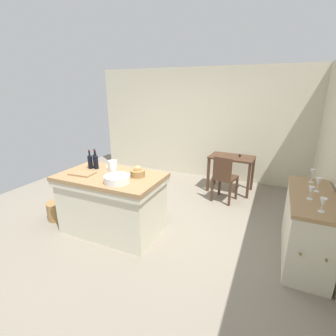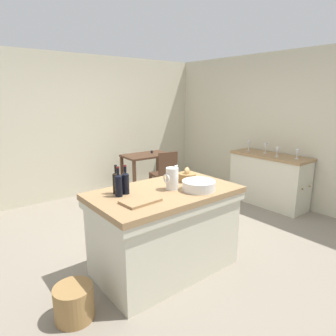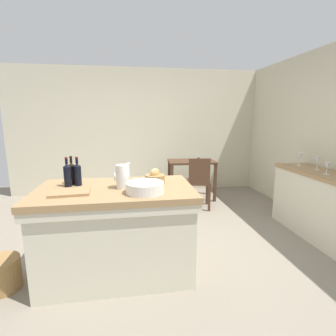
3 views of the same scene
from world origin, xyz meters
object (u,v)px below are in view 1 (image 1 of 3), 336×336
at_px(writing_desk, 231,162).
at_px(wine_glass_left, 311,191).
at_px(wine_glass_far_left, 323,202).
at_px(wine_glass_middle, 318,182).
at_px(wicker_hamper, 58,210).
at_px(side_cabinet, 307,227).
at_px(wash_bowl, 117,179).
at_px(wine_glass_right, 313,173).
at_px(wine_bottle_green, 90,161).
at_px(bread_basket, 138,173).
at_px(pitcher, 113,168).
at_px(cutting_board, 82,173).
at_px(island_table, 112,201).
at_px(wine_bottle_amber, 95,160).
at_px(wine_bottle_dark, 96,161).
at_px(wooden_chair, 224,177).

relative_size(writing_desk, wine_glass_left, 6.02).
height_order(wine_glass_far_left, wine_glass_left, same).
height_order(writing_desk, wine_glass_middle, wine_glass_middle).
bearing_deg(wicker_hamper, side_cabinet, 8.76).
height_order(wash_bowl, wine_glass_right, wine_glass_right).
distance_m(writing_desk, wine_bottle_green, 2.88).
bearing_deg(bread_basket, pitcher, -157.89).
relative_size(cutting_board, wine_glass_left, 2.25).
relative_size(wine_glass_right, wicker_hamper, 0.56).
bearing_deg(side_cabinet, wine_glass_left, -110.02).
height_order(island_table, cutting_board, cutting_board).
bearing_deg(wine_glass_middle, writing_desk, 128.02).
distance_m(writing_desk, wine_glass_right, 1.94).
bearing_deg(island_table, wine_glass_left, 6.88).
relative_size(wine_bottle_amber, wicker_hamper, 0.88).
bearing_deg(bread_basket, side_cabinet, 8.98).
bearing_deg(wine_glass_far_left, wine_glass_right, 90.75).
bearing_deg(wine_bottle_green, pitcher, -15.42).
xyz_separation_m(island_table, wine_glass_middle, (2.70, 0.60, 0.52)).
bearing_deg(wine_glass_far_left, wine_bottle_dark, 177.43).
bearing_deg(wash_bowl, wicker_hamper, 175.52).
distance_m(wash_bowl, wine_glass_left, 2.38).
xyz_separation_m(pitcher, wine_glass_left, (2.52, 0.34, -0.04)).
distance_m(wine_glass_far_left, wine_glass_middle, 0.59).
relative_size(pitcher, bread_basket, 1.33).
height_order(pitcher, wine_glass_middle, pitcher).
distance_m(side_cabinet, wooden_chair, 1.82).
bearing_deg(cutting_board, writing_desk, 54.47).
height_order(island_table, bread_basket, bread_basket).
distance_m(side_cabinet, wine_bottle_amber, 3.16).
height_order(island_table, wine_glass_left, wine_glass_left).
xyz_separation_m(writing_desk, wine_bottle_green, (-1.83, -2.19, 0.39)).
bearing_deg(writing_desk, wash_bowl, -113.13).
height_order(side_cabinet, wooden_chair, wooden_chair).
height_order(island_table, wicker_hamper, island_table).
distance_m(island_table, pitcher, 0.55).
xyz_separation_m(wooden_chair, cutting_board, (-1.74, -1.86, 0.42)).
xyz_separation_m(wine_bottle_dark, wicker_hamper, (-0.70, -0.26, -0.88)).
bearing_deg(wine_glass_far_left, wicker_hamper, -178.11).
xyz_separation_m(pitcher, bread_basket, (0.33, 0.13, -0.06)).
height_order(wine_glass_right, wicker_hamper, wine_glass_right).
relative_size(side_cabinet, wine_bottle_amber, 4.60).
relative_size(wine_bottle_green, wine_glass_far_left, 1.93).
relative_size(island_table, wooden_chair, 1.67).
bearing_deg(wooden_chair, writing_desk, 88.03).
bearing_deg(wine_bottle_green, wine_glass_middle, 8.58).
bearing_deg(wine_glass_left, wash_bowl, -167.16).
relative_size(wooden_chair, bread_basket, 4.46).
distance_m(wine_bottle_green, wicker_hamper, 1.09).
relative_size(writing_desk, cutting_board, 2.67).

